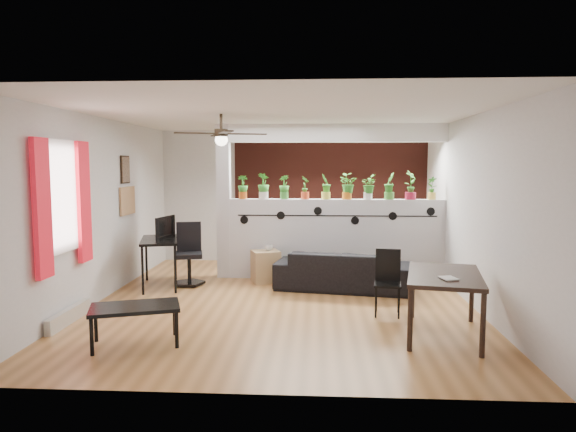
# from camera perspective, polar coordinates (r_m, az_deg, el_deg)

# --- Properties ---
(room_shell) EXTENTS (6.30, 7.10, 2.90)m
(room_shell) POSITION_cam_1_polar(r_m,az_deg,el_deg) (7.17, -0.58, 0.70)
(room_shell) COLOR #936030
(room_shell) RESTS_ON ground
(partition_wall) EXTENTS (3.60, 0.18, 1.35)m
(partition_wall) POSITION_cam_1_polar(r_m,az_deg,el_deg) (8.72, 5.35, -2.55)
(partition_wall) COLOR #BCBCC1
(partition_wall) RESTS_ON ground
(ceiling_header) EXTENTS (3.60, 0.18, 0.30)m
(ceiling_header) POSITION_cam_1_polar(r_m,az_deg,el_deg) (8.65, 5.46, 9.16)
(ceiling_header) COLOR silver
(ceiling_header) RESTS_ON room_shell
(pier_column) EXTENTS (0.22, 0.20, 2.60)m
(pier_column) POSITION_cam_1_polar(r_m,az_deg,el_deg) (8.80, -7.15, 1.59)
(pier_column) COLOR #BCBCC1
(pier_column) RESTS_ON ground
(brick_panel) EXTENTS (3.90, 0.05, 2.60)m
(brick_panel) POSITION_cam_1_polar(r_m,az_deg,el_deg) (10.12, 5.09, 2.15)
(brick_panel) COLOR #A13B2F
(brick_panel) RESTS_ON ground
(vine_decal) EXTENTS (3.31, 0.01, 0.30)m
(vine_decal) POSITION_cam_1_polar(r_m,az_deg,el_deg) (8.58, 5.40, 0.03)
(vine_decal) COLOR black
(vine_decal) RESTS_ON partition_wall
(window_assembly) EXTENTS (0.09, 1.30, 1.55)m
(window_assembly) POSITION_cam_1_polar(r_m,az_deg,el_deg) (6.68, -23.81, 1.63)
(window_assembly) COLOR white
(window_assembly) RESTS_ON room_shell
(baseboard_heater) EXTENTS (0.08, 1.00, 0.18)m
(baseboard_heater) POSITION_cam_1_polar(r_m,az_deg,el_deg) (6.91, -23.20, -10.19)
(baseboard_heater) COLOR beige
(baseboard_heater) RESTS_ON ground
(corkboard) EXTENTS (0.03, 0.60, 0.45)m
(corkboard) POSITION_cam_1_polar(r_m,az_deg,el_deg) (8.66, -17.40, 1.64)
(corkboard) COLOR #A5784F
(corkboard) RESTS_ON room_shell
(framed_art) EXTENTS (0.03, 0.34, 0.44)m
(framed_art) POSITION_cam_1_polar(r_m,az_deg,el_deg) (8.59, -17.63, 4.94)
(framed_art) COLOR #8C7259
(framed_art) RESTS_ON room_shell
(ceiling_fan) EXTENTS (1.19, 1.19, 0.43)m
(ceiling_fan) POSITION_cam_1_polar(r_m,az_deg,el_deg) (6.96, -7.43, 8.86)
(ceiling_fan) COLOR black
(ceiling_fan) RESTS_ON room_shell
(potted_plant_0) EXTENTS (0.22, 0.19, 0.40)m
(potted_plant_0) POSITION_cam_1_polar(r_m,az_deg,el_deg) (8.73, -5.03, 3.31)
(potted_plant_0) COLOR #C35516
(potted_plant_0) RESTS_ON partition_wall
(potted_plant_1) EXTENTS (0.29, 0.27, 0.44)m
(potted_plant_1) POSITION_cam_1_polar(r_m,az_deg,el_deg) (8.68, -2.74, 3.44)
(potted_plant_1) COLOR silver
(potted_plant_1) RESTS_ON partition_wall
(potted_plant_2) EXTENTS (0.26, 0.25, 0.40)m
(potted_plant_2) POSITION_cam_1_polar(r_m,az_deg,el_deg) (8.65, -0.42, 3.31)
(potted_plant_2) COLOR #357E2E
(potted_plant_2) RESTS_ON partition_wall
(potted_plant_3) EXTENTS (0.23, 0.24, 0.39)m
(potted_plant_3) POSITION_cam_1_polar(r_m,az_deg,el_deg) (8.64, 1.91, 3.27)
(potted_plant_3) COLOR #CB4320
(potted_plant_3) RESTS_ON partition_wall
(potted_plant_4) EXTENTS (0.25, 0.27, 0.43)m
(potted_plant_4) POSITION_cam_1_polar(r_m,az_deg,el_deg) (8.64, 4.24, 3.38)
(potted_plant_4) COLOR #CCCB48
(potted_plant_4) RESTS_ON partition_wall
(potted_plant_5) EXTENTS (0.28, 0.27, 0.44)m
(potted_plant_5) POSITION_cam_1_polar(r_m,az_deg,el_deg) (8.65, 6.57, 3.40)
(potted_plant_5) COLOR orange
(potted_plant_5) RESTS_ON partition_wall
(potted_plant_6) EXTENTS (0.18, 0.22, 0.41)m
(potted_plant_6) POSITION_cam_1_polar(r_m,az_deg,el_deg) (8.68, 8.89, 3.29)
(potted_plant_6) COLOR silver
(potted_plant_6) RESTS_ON partition_wall
(potted_plant_7) EXTENTS (0.28, 0.29, 0.45)m
(potted_plant_7) POSITION_cam_1_polar(r_m,az_deg,el_deg) (8.72, 11.20, 3.38)
(potted_plant_7) COLOR #488F34
(potted_plant_7) RESTS_ON partition_wall
(potted_plant_8) EXTENTS (0.32, 0.33, 0.49)m
(potted_plant_8) POSITION_cam_1_polar(r_m,az_deg,el_deg) (8.77, 13.47, 3.46)
(potted_plant_8) COLOR #AC1B3B
(potted_plant_8) RESTS_ON partition_wall
(potted_plant_9) EXTENTS (0.22, 0.19, 0.39)m
(potted_plant_9) POSITION_cam_1_polar(r_m,az_deg,el_deg) (8.84, 15.71, 3.10)
(potted_plant_9) COLOR #E7C151
(potted_plant_9) RESTS_ON partition_wall
(sofa) EXTENTS (2.06, 1.08, 0.57)m
(sofa) POSITION_cam_1_polar(r_m,az_deg,el_deg) (8.04, 6.11, -6.08)
(sofa) COLOR black
(sofa) RESTS_ON ground
(cube_shelf) EXTENTS (0.53, 0.50, 0.52)m
(cube_shelf) POSITION_cam_1_polar(r_m,az_deg,el_deg) (8.48, -2.50, -5.62)
(cube_shelf) COLOR #A48356
(cube_shelf) RESTS_ON ground
(cup) EXTENTS (0.17, 0.17, 0.10)m
(cup) POSITION_cam_1_polar(r_m,az_deg,el_deg) (8.42, -2.17, -3.54)
(cup) COLOR gray
(cup) RESTS_ON cube_shelf
(computer_desk) EXTENTS (0.81, 1.16, 0.76)m
(computer_desk) POSITION_cam_1_polar(r_m,az_deg,el_deg) (8.34, -14.08, -2.98)
(computer_desk) COLOR black
(computer_desk) RESTS_ON ground
(monitor) EXTENTS (0.34, 0.12, 0.19)m
(monitor) POSITION_cam_1_polar(r_m,az_deg,el_deg) (8.46, -13.81, -1.70)
(monitor) COLOR black
(monitor) RESTS_ON computer_desk
(office_chair) EXTENTS (0.51, 0.51, 0.98)m
(office_chair) POSITION_cam_1_polar(r_m,az_deg,el_deg) (8.42, -10.92, -4.60)
(office_chair) COLOR black
(office_chair) RESTS_ON ground
(dining_table) EXTENTS (1.03, 1.43, 0.71)m
(dining_table) POSITION_cam_1_polar(r_m,az_deg,el_deg) (6.07, 16.99, -6.85)
(dining_table) COLOR black
(dining_table) RESTS_ON ground
(book) EXTENTS (0.20, 0.24, 0.02)m
(book) POSITION_cam_1_polar(r_m,az_deg,el_deg) (5.74, 16.74, -6.69)
(book) COLOR gray
(book) RESTS_ON dining_table
(folding_chair) EXTENTS (0.38, 0.38, 0.84)m
(folding_chair) POSITION_cam_1_polar(r_m,az_deg,el_deg) (6.80, 11.03, -6.56)
(folding_chair) COLOR black
(folding_chair) RESTS_ON ground
(coffee_table) EXTENTS (1.04, 0.78, 0.43)m
(coffee_table) POSITION_cam_1_polar(r_m,az_deg,el_deg) (5.81, -16.64, -9.95)
(coffee_table) COLOR black
(coffee_table) RESTS_ON ground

